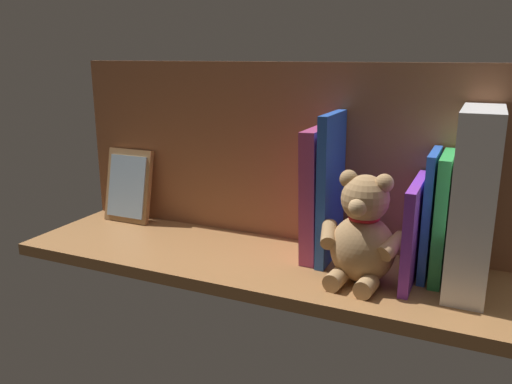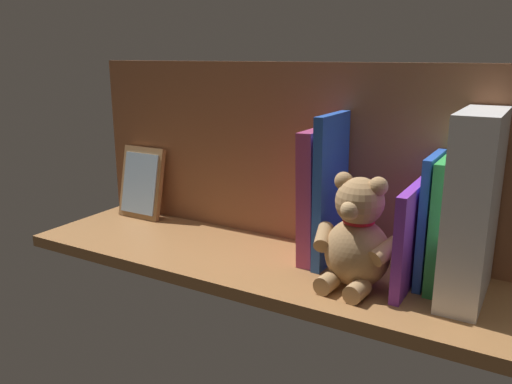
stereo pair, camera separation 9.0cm
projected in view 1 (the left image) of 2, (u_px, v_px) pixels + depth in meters
ground_plane at (256, 261)px, 95.32cm from camera, size 90.15×27.63×2.20cm
shelf_back_panel at (280, 153)px, 100.72cm from camera, size 90.15×1.50×34.68cm
dictionary_thick_white at (474, 201)px, 78.70cm from camera, size 6.02×17.03×28.41cm
book_0 at (443, 217)px, 83.48cm from camera, size 1.88×12.59×20.83cm
book_1 at (430, 214)px, 84.65cm from camera, size 1.33×11.70×21.06cm
book_2 at (414, 230)px, 83.48cm from camera, size 1.58×17.40×16.58cm
teddy_bear at (363, 235)px, 82.19cm from camera, size 14.79×12.49×18.33cm
book_3 at (331, 188)px, 90.31cm from camera, size 1.88×12.43×26.43cm
book_4 at (317, 194)px, 91.99cm from camera, size 3.38×11.83×23.65cm
picture_frame_leaning at (128, 186)px, 113.45cm from camera, size 11.14×4.76×16.05cm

